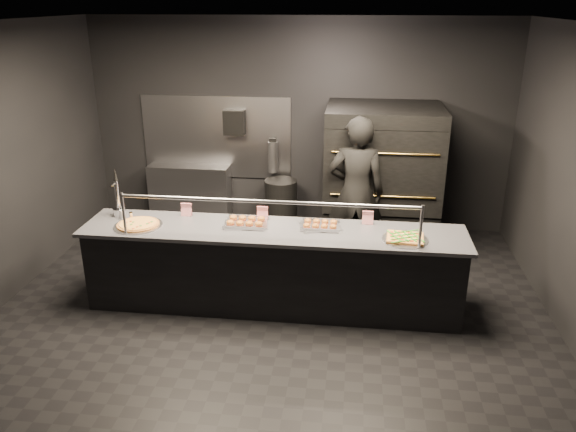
% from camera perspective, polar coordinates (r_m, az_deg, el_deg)
% --- Properties ---
extents(room, '(6.04, 6.00, 3.00)m').
position_cam_1_polar(room, '(5.81, -1.81, 4.09)').
color(room, black).
rests_on(room, ground).
extents(service_counter, '(4.10, 0.78, 1.37)m').
position_cam_1_polar(service_counter, '(6.15, -1.55, -5.29)').
color(service_counter, black).
rests_on(service_counter, ground).
extents(pizza_oven, '(1.50, 1.23, 1.91)m').
position_cam_1_polar(pizza_oven, '(7.68, 9.45, 3.98)').
color(pizza_oven, black).
rests_on(pizza_oven, ground).
extents(prep_shelf, '(1.20, 0.35, 0.90)m').
position_cam_1_polar(prep_shelf, '(8.59, -9.87, 2.18)').
color(prep_shelf, '#99999E').
rests_on(prep_shelf, ground).
extents(towel_dispenser, '(0.30, 0.20, 0.35)m').
position_cam_1_polar(towel_dispenser, '(8.19, -5.45, 9.47)').
color(towel_dispenser, black).
rests_on(towel_dispenser, room).
extents(fire_extinguisher, '(0.14, 0.14, 0.51)m').
position_cam_1_polar(fire_extinguisher, '(8.21, -1.54, 6.07)').
color(fire_extinguisher, '#B2B2B7').
rests_on(fire_extinguisher, room).
extents(beer_tap, '(0.14, 0.20, 0.55)m').
position_cam_1_polar(beer_tap, '(6.57, -16.86, 1.35)').
color(beer_tap, silver).
rests_on(beer_tap, service_counter).
extents(round_pizza, '(0.52, 0.52, 0.03)m').
position_cam_1_polar(round_pizza, '(6.25, -14.98, -0.85)').
color(round_pizza, silver).
rests_on(round_pizza, service_counter).
extents(slider_tray_a, '(0.50, 0.40, 0.07)m').
position_cam_1_polar(slider_tray_a, '(6.09, -4.30, -0.60)').
color(slider_tray_a, silver).
rests_on(slider_tray_a, service_counter).
extents(slider_tray_b, '(0.48, 0.41, 0.07)m').
position_cam_1_polar(slider_tray_b, '(6.01, 3.30, -0.91)').
color(slider_tray_b, silver).
rests_on(slider_tray_b, service_counter).
extents(square_pizza, '(0.46, 0.46, 0.05)m').
position_cam_1_polar(square_pizza, '(5.81, 11.81, -2.23)').
color(square_pizza, silver).
rests_on(square_pizza, service_counter).
extents(condiment_jar, '(0.15, 0.06, 0.10)m').
position_cam_1_polar(condiment_jar, '(6.48, -16.22, 0.12)').
color(condiment_jar, silver).
rests_on(condiment_jar, service_counter).
extents(tent_cards, '(2.14, 0.04, 0.15)m').
position_cam_1_polar(tent_cards, '(6.20, -1.73, 0.29)').
color(tent_cards, white).
rests_on(tent_cards, service_counter).
extents(trash_bin, '(0.47, 0.47, 0.78)m').
position_cam_1_polar(trash_bin, '(8.15, -0.72, 1.01)').
color(trash_bin, black).
rests_on(trash_bin, ground).
extents(worker, '(0.71, 0.47, 1.92)m').
position_cam_1_polar(worker, '(7.00, 6.91, 2.36)').
color(worker, black).
rests_on(worker, ground).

